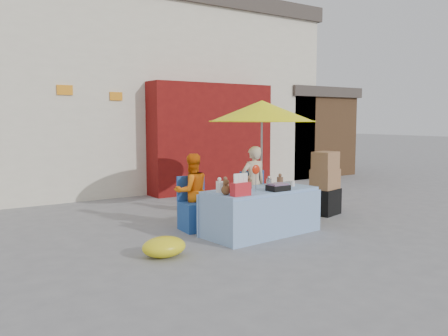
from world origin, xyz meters
TOP-DOWN VIEW (x-y plane):
  - ground at (0.00, 0.00)m, footprint 80.00×80.00m
  - backdrop at (0.52, 7.52)m, footprint 14.00×8.00m
  - market_table at (0.45, 0.13)m, footprint 1.87×0.99m
  - chair_left at (-0.22, 0.90)m, footprint 0.52×0.51m
  - chair_right at (1.03, 0.90)m, footprint 0.52×0.51m
  - vendor_orange at (-0.22, 1.04)m, footprint 0.63×0.51m
  - vendor_beige at (1.03, 1.04)m, footprint 0.50×0.35m
  - umbrella at (1.33, 1.19)m, footprint 1.90×1.90m
  - box_stack at (2.37, 0.63)m, footprint 0.62×0.55m
  - tarp_bundle at (-1.33, -0.13)m, footprint 0.70×0.63m

SIDE VIEW (x-z plane):
  - ground at x=0.00m, z-range 0.00..0.00m
  - tarp_bundle at x=-1.33m, z-range 0.00..0.26m
  - chair_left at x=-0.22m, z-range -0.17..0.68m
  - chair_right at x=1.03m, z-range -0.17..0.68m
  - market_table at x=0.45m, z-range -0.19..0.90m
  - box_stack at x=2.37m, z-range -0.05..1.12m
  - vendor_orange at x=-0.22m, z-range 0.00..1.21m
  - vendor_beige at x=1.03m, z-range 0.00..1.29m
  - umbrella at x=1.33m, z-range 0.85..2.94m
  - backdrop at x=0.52m, z-range -0.80..7.00m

